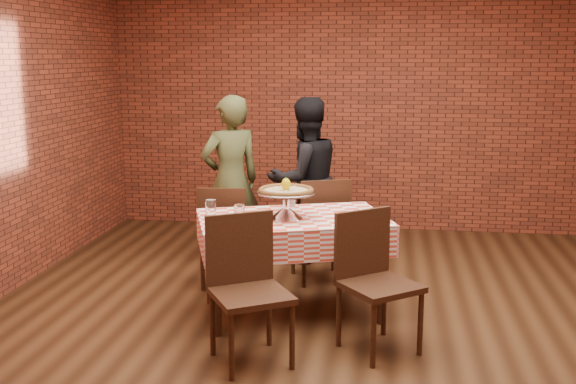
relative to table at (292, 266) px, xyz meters
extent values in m
plane|color=black|center=(0.36, -0.26, -0.38)|extent=(6.00, 6.00, 0.00)
plane|color=maroon|center=(0.36, 2.74, 1.08)|extent=(5.50, 0.00, 5.50)
cube|color=#3F2213|center=(0.00, 0.00, 0.00)|extent=(1.55, 1.21, 0.75)
cylinder|color=beige|center=(-0.04, -0.05, 0.59)|extent=(0.51, 0.51, 0.03)
ellipsoid|color=#DCB90D|center=(-0.04, -0.05, 0.64)|extent=(0.09, 0.09, 0.09)
cylinder|color=white|center=(-0.36, -0.21, 0.45)|extent=(0.10, 0.10, 0.12)
cylinder|color=white|center=(-0.61, -0.07, 0.45)|extent=(0.10, 0.10, 0.12)
cylinder|color=white|center=(0.52, 0.07, 0.39)|extent=(0.23, 0.23, 0.01)
cube|color=white|center=(0.57, -0.01, 0.39)|extent=(0.06, 0.05, 0.00)
cube|color=white|center=(0.66, 0.05, 0.39)|extent=(0.06, 0.05, 0.00)
cube|color=silver|center=(-0.07, 0.30, 0.45)|extent=(0.11, 0.09, 0.13)
imported|color=#474C29|center=(-0.75, 1.20, 0.42)|extent=(0.69, 0.64, 1.59)
imported|color=black|center=(-0.08, 1.43, 0.40)|extent=(0.96, 0.92, 1.56)
camera|label=1|loc=(0.68, -4.95, 1.57)|focal=43.05mm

